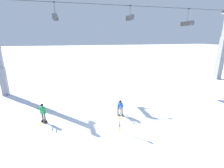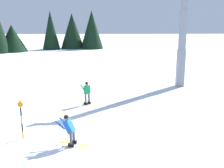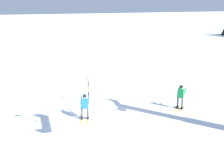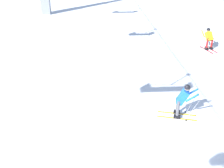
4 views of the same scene
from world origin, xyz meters
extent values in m
plane|color=white|center=(0.00, 0.00, 0.00)|extent=(260.00, 260.00, 0.00)
cube|color=yellow|center=(1.08, -0.76, 0.01)|extent=(0.52, 1.66, 0.01)
cube|color=black|center=(1.08, -0.76, 0.09)|extent=(0.18, 0.30, 0.16)
cylinder|color=#4C4C51|center=(1.08, -0.76, 0.52)|extent=(0.13, 0.13, 0.70)
cube|color=yellow|center=(0.72, -0.66, 0.01)|extent=(0.52, 1.66, 0.01)
cube|color=black|center=(0.72, -0.66, 0.09)|extent=(0.18, 0.30, 0.16)
cylinder|color=#4C4C51|center=(0.72, -0.66, 0.52)|extent=(0.13, 0.13, 0.70)
cube|color=blue|center=(0.86, -0.85, 0.99)|extent=(0.54, 0.60, 0.69)
sphere|color=tan|center=(0.83, -0.98, 1.41)|extent=(0.23, 0.23, 0.23)
sphere|color=black|center=(0.83, -0.98, 1.45)|extent=(0.25, 0.25, 0.25)
cylinder|color=blue|center=(0.99, -1.26, 1.11)|extent=(0.21, 0.52, 0.45)
cylinder|color=gray|center=(1.02, -1.32, 0.47)|extent=(0.02, 0.48, 1.21)
cylinder|color=black|center=(1.11, -1.16, 0.05)|extent=(0.07, 0.07, 0.01)
cylinder|color=blue|center=(0.55, -1.14, 1.11)|extent=(0.21, 0.52, 0.45)
cylinder|color=gray|center=(0.49, -1.18, 0.47)|extent=(0.25, 0.43, 1.21)
cylinder|color=black|center=(0.49, -1.00, 0.05)|extent=(0.07, 0.07, 0.01)
cylinder|color=orange|center=(0.05, -3.39, 0.21)|extent=(0.07, 0.07, 0.42)
cylinder|color=black|center=(0.05, -3.39, 0.64)|extent=(0.07, 0.07, 0.42)
cylinder|color=orange|center=(0.05, -3.39, 1.06)|extent=(0.07, 0.07, 0.42)
cylinder|color=black|center=(0.05, -3.39, 1.48)|extent=(0.07, 0.07, 0.42)
cylinder|color=orange|center=(0.05, -3.39, 1.91)|extent=(0.07, 0.07, 0.42)
cylinder|color=orange|center=(0.06, -3.39, 1.87)|extent=(0.02, 0.28, 0.28)
cube|color=yellow|center=(-5.64, -0.51, 0.01)|extent=(1.22, 1.10, 0.01)
cube|color=black|center=(-5.64, -0.51, 0.09)|extent=(0.28, 0.27, 0.16)
cylinder|color=#4C4C51|center=(-5.64, -0.51, 0.58)|extent=(0.13, 0.13, 0.82)
cube|color=yellow|center=(-5.85, -0.27, 0.01)|extent=(1.22, 1.10, 0.01)
cube|color=black|center=(-5.85, -0.27, 0.09)|extent=(0.28, 0.27, 0.16)
cylinder|color=#4C4C51|center=(-5.85, -0.27, 0.58)|extent=(0.13, 0.13, 0.82)
cube|color=green|center=(-5.76, -0.40, 1.13)|extent=(0.50, 0.51, 0.62)
sphere|color=#997051|center=(-5.77, -0.41, 1.56)|extent=(0.22, 0.22, 0.22)
sphere|color=black|center=(-5.77, -0.41, 1.60)|extent=(0.24, 0.24, 0.24)
cylinder|color=green|center=(-5.78, -0.72, 1.27)|extent=(0.43, 0.39, 0.44)
cylinder|color=gray|center=(-5.78, -0.78, 0.56)|extent=(0.24, 0.34, 1.17)
cylinder|color=black|center=(-5.62, -0.70, 0.05)|extent=(0.07, 0.07, 0.01)
cylinder|color=green|center=(-6.08, -0.38, 1.27)|extent=(0.43, 0.39, 0.44)
cylinder|color=gray|center=(-6.15, -0.37, 0.56)|extent=(0.36, 0.20, 1.17)
cylinder|color=black|center=(-6.05, -0.22, 0.05)|extent=(0.07, 0.07, 0.01)
camera|label=1|loc=(-3.31, -13.91, 7.01)|focal=26.21mm
camera|label=2|loc=(12.80, 0.88, 5.90)|focal=41.83mm
camera|label=3|loc=(4.10, 15.11, 7.32)|focal=43.99mm
camera|label=4|loc=(-8.68, 2.69, 6.64)|focal=42.96mm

